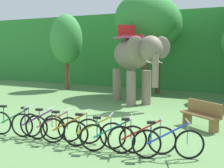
{
  "coord_description": "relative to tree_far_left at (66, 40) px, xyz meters",
  "views": [
    {
      "loc": [
        5.17,
        -8.75,
        2.57
      ],
      "look_at": [
        0.05,
        1.0,
        1.3
      ],
      "focal_mm": 48.26,
      "sensor_mm": 36.0,
      "label": 1
    }
  ],
  "objects": [
    {
      "name": "ground_plane",
      "position": [
        6.29,
        -6.88,
        -3.19
      ],
      "size": [
        80.0,
        80.0,
        0.0
      ],
      "primitive_type": "plane",
      "color": "#567F47"
    },
    {
      "name": "bike_green",
      "position": [
        4.84,
        -9.2,
        -2.8
      ],
      "size": [
        1.68,
        0.56,
        0.92
      ],
      "color": "black",
      "rests_on": "ground"
    },
    {
      "name": "bike_red",
      "position": [
        8.77,
        -8.94,
        -2.8
      ],
      "size": [
        1.58,
        0.8,
        0.92
      ],
      "color": "black",
      "rests_on": "ground"
    },
    {
      "name": "wooden_bench",
      "position": [
        9.58,
        -5.75,
        -2.71
      ],
      "size": [
        1.47,
        1.19,
        0.89
      ],
      "color": "brown",
      "rests_on": "ground"
    },
    {
      "name": "bike_blue",
      "position": [
        9.44,
        -8.95,
        -2.8
      ],
      "size": [
        1.56,
        0.83,
        0.92
      ],
      "color": "black",
      "rests_on": "ground"
    },
    {
      "name": "elephant",
      "position": [
        5.74,
        -2.47,
        -0.99
      ],
      "size": [
        3.77,
        3.57,
        3.78
      ],
      "color": "gray",
      "rests_on": "ground"
    },
    {
      "name": "tree_right",
      "position": [
        5.24,
        0.28,
        1.04
      ],
      "size": [
        3.48,
        3.48,
        5.74
      ],
      "color": "brown",
      "rests_on": "ground"
    },
    {
      "name": "tree_far_left",
      "position": [
        0.0,
        0.0,
        0.0
      ],
      "size": [
        2.03,
        2.03,
        4.77
      ],
      "color": "brown",
      "rests_on": "ground"
    },
    {
      "name": "bike_yellow",
      "position": [
        7.49,
        -9.07,
        -2.8
      ],
      "size": [
        1.66,
        0.64,
        0.92
      ],
      "color": "black",
      "rests_on": "ground"
    },
    {
      "name": "foliage_hedge",
      "position": [
        6.29,
        5.79,
        -0.7
      ],
      "size": [
        36.0,
        6.0,
        4.98
      ],
      "primitive_type": "cube",
      "color": "#338438",
      "rests_on": "ground"
    },
    {
      "name": "bike_purple",
      "position": [
        5.59,
        -9.08,
        -2.8
      ],
      "size": [
        1.67,
        0.61,
        0.92
      ],
      "color": "black",
      "rests_on": "ground"
    },
    {
      "name": "bike_pink",
      "position": [
        6.12,
        -9.07,
        -2.8
      ],
      "size": [
        1.67,
        0.6,
        0.92
      ],
      "color": "black",
      "rests_on": "ground"
    },
    {
      "name": "bike_orange",
      "position": [
        6.73,
        -9.05,
        -2.8
      ],
      "size": [
        1.59,
        0.79,
        0.92
      ],
      "color": "black",
      "rests_on": "ground"
    },
    {
      "name": "bike_teal",
      "position": [
        8.08,
        -9.15,
        -2.8
      ],
      "size": [
        1.63,
        0.71,
        0.92
      ],
      "color": "black",
      "rests_on": "ground"
    },
    {
      "name": "tree_center_left",
      "position": [
        5.72,
        1.03,
        0.78
      ],
      "size": [
        2.66,
        2.66,
        5.44
      ],
      "color": "brown",
      "rests_on": "ground"
    }
  ]
}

